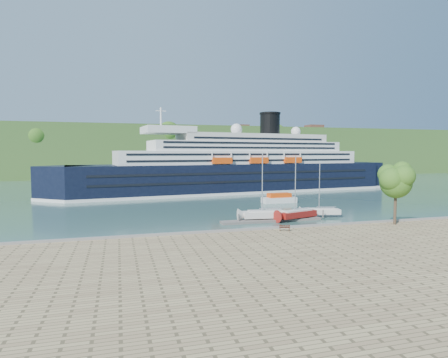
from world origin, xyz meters
TOP-DOWN VIEW (x-y plane):
  - ground at (0.00, 0.00)m, footprint 400.00×400.00m
  - far_hillside at (0.00, 145.00)m, footprint 400.00×50.00m
  - quay_coping at (0.00, -0.20)m, footprint 220.00×0.50m
  - cruise_ship at (8.30, 55.77)m, footprint 104.77×27.75m
  - park_bench at (-3.38, -1.77)m, footprint 1.56×1.12m
  - promenade_tree at (13.94, -1.85)m, footprint 5.92×5.92m
  - floating_pontoon at (-0.22, 9.98)m, footprint 17.24×2.23m
  - sailboat_white_near at (-1.00, 10.73)m, footprint 8.48×3.25m
  - sailboat_red at (4.44, 9.94)m, footprint 8.20×4.41m
  - sailboat_white_far at (10.11, 11.77)m, footprint 7.30×3.60m
  - tender_launch at (10.62, 31.12)m, footprint 8.04×3.08m

SIDE VIEW (x-z plane):
  - ground at x=0.00m, z-range 0.00..0.00m
  - floating_pontoon at x=-0.22m, z-range 0.00..0.38m
  - tender_launch at x=10.62m, z-range 0.00..2.19m
  - quay_coping at x=0.00m, z-range 1.00..1.30m
  - park_bench at x=-3.38m, z-range 1.00..1.93m
  - sailboat_white_far at x=10.11m, z-range 0.00..9.09m
  - sailboat_red at x=4.44m, z-range 0.00..10.20m
  - sailboat_white_near at x=-1.00m, z-range 0.00..10.68m
  - promenade_tree at x=13.94m, z-range 1.00..10.80m
  - cruise_ship at x=8.30m, z-range 0.00..23.29m
  - far_hillside at x=0.00m, z-range 0.00..24.00m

